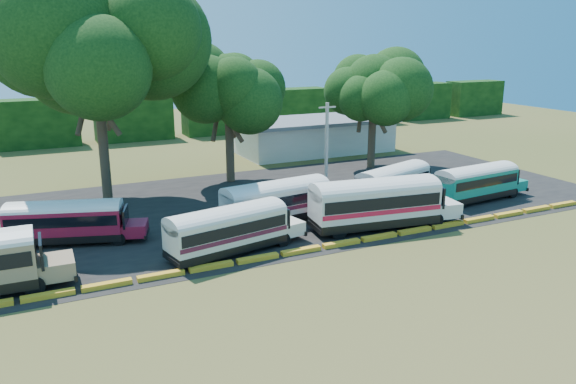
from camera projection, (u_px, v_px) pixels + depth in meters
name	position (u px, v px, depth m)	size (l,w,h in m)	color
ground	(287.00, 262.00, 34.44)	(160.00, 160.00, 0.00)	#3A4517
asphalt_strip	(234.00, 209.00, 45.29)	(64.00, 24.00, 0.02)	black
curb	(280.00, 255.00, 35.27)	(53.70, 0.45, 0.30)	gold
terminal_building	(315.00, 135.00, 67.49)	(19.00, 9.00, 4.00)	silver
treeline_backdrop	(134.00, 118.00, 75.41)	(130.00, 4.00, 6.00)	black
bus_red	(68.00, 219.00, 37.21)	(9.24, 4.79, 2.96)	black
bus_cream_west	(230.00, 227.00, 35.37)	(9.77, 4.14, 3.12)	black
bus_cream_east	(278.00, 200.00, 41.21)	(10.16, 3.63, 3.27)	black
bus_white_red	(378.00, 201.00, 40.02)	(11.53, 4.19, 3.70)	black
bus_white_blue	(394.00, 181.00, 47.10)	(9.48, 5.16, 3.04)	black
bus_teal	(478.00, 181.00, 47.04)	(9.51, 3.16, 3.07)	black
tree_west	(94.00, 43.00, 43.46)	(12.95, 12.95, 17.72)	#37271B
tree_center	(228.00, 87.00, 51.74)	(8.19, 8.19, 11.99)	#37271B
tree_east	(374.00, 85.00, 57.63)	(8.30, 8.30, 11.78)	#37271B
utility_pole	(327.00, 147.00, 48.85)	(1.60, 0.30, 8.00)	gray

